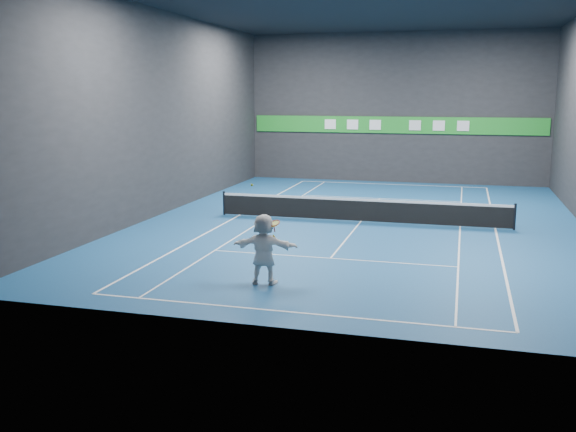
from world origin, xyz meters
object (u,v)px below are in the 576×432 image
(tennis_ball, at_px, (252,185))
(tennis_net, at_px, (361,209))
(tennis_racket, at_px, (275,225))
(player, at_px, (264,249))

(tennis_ball, height_order, tennis_net, tennis_ball)
(tennis_ball, xyz_separation_m, tennis_racket, (0.64, 0.08, -1.13))
(player, xyz_separation_m, tennis_ball, (-0.33, -0.03, 1.83))
(tennis_ball, height_order, tennis_racket, tennis_ball)
(tennis_ball, distance_m, tennis_net, 10.15)
(player, bearing_deg, tennis_net, -100.72)
(tennis_ball, xyz_separation_m, tennis_net, (1.60, 9.75, -2.32))
(tennis_ball, relative_size, tennis_net, 0.01)
(tennis_ball, bearing_deg, player, 5.82)
(tennis_net, xyz_separation_m, tennis_racket, (-0.96, -9.67, 1.18))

